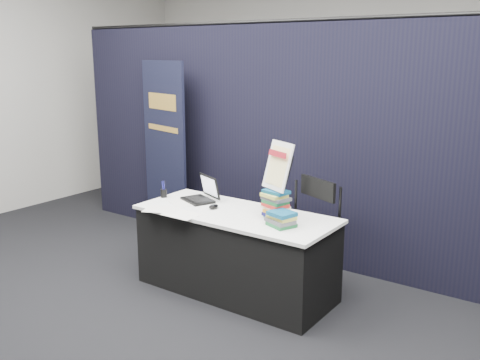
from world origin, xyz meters
name	(u,v)px	position (x,y,z in m)	size (l,w,h in m)	color
floor	(197,314)	(0.00, 0.00, 0.00)	(8.00, 8.00, 0.00)	black
wall_back	(385,80)	(0.00, 4.00, 1.75)	(8.00, 0.02, 3.50)	#AEACA5
drape_partition	(296,145)	(0.00, 1.60, 1.20)	(6.00, 0.08, 2.40)	black
display_table	(236,252)	(0.00, 0.55, 0.38)	(1.80, 0.75, 0.75)	black
laptop	(201,194)	(-0.50, 0.67, 0.81)	(0.37, 0.35, 0.24)	black
mouse	(214,207)	(-0.23, 0.53, 0.77)	(0.07, 0.12, 0.04)	black
brochure_left	(162,209)	(-0.58, 0.24, 0.75)	(0.31, 0.22, 0.00)	white
brochure_mid	(182,203)	(-0.58, 0.50, 0.75)	(0.28, 0.20, 0.00)	white
brochure_right	(181,214)	(-0.34, 0.22, 0.75)	(0.31, 0.22, 0.00)	white
pen_cup	(164,193)	(-0.86, 0.55, 0.79)	(0.06, 0.06, 0.08)	black
book_stack_tall	(275,205)	(0.38, 0.60, 0.87)	(0.24, 0.21, 0.25)	#165455
book_stack_short	(282,219)	(0.53, 0.46, 0.81)	(0.26, 0.23, 0.12)	#1A6433
info_sign	(278,166)	(0.38, 0.63, 1.20)	(0.33, 0.23, 0.42)	black
pullup_banner	(165,160)	(-1.61, 1.37, 0.90)	(0.86, 0.31, 2.03)	black
stacking_chair	(307,233)	(0.53, 0.88, 0.57)	(0.61, 0.62, 1.03)	black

